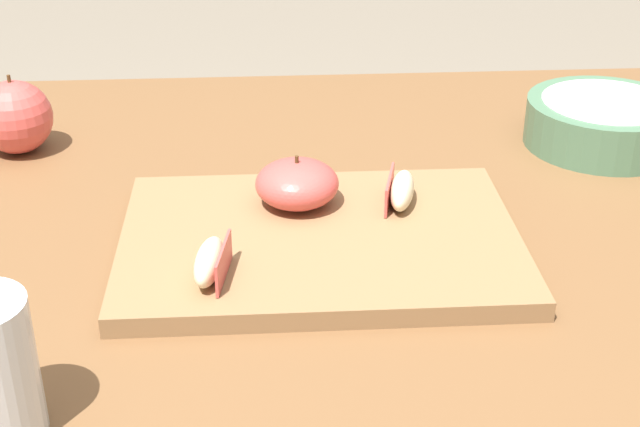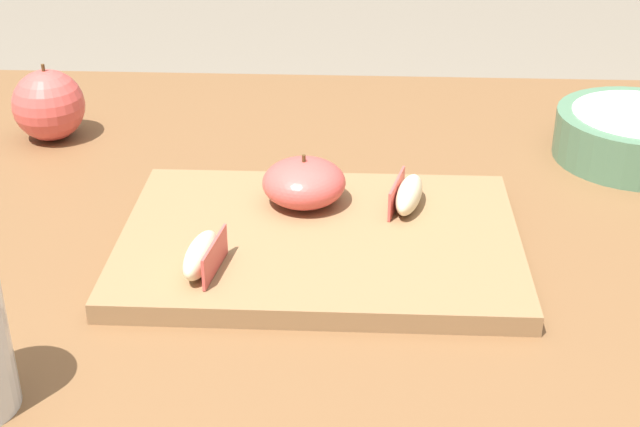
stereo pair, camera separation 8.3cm
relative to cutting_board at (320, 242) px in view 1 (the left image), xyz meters
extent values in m
cube|color=brown|center=(0.01, 0.01, -0.02)|extent=(1.15, 0.97, 0.03)
cube|color=brown|center=(0.53, 0.43, -0.39)|extent=(0.06, 0.06, 0.71)
cube|color=olive|center=(0.00, 0.00, 0.00)|extent=(0.37, 0.26, 0.02)
ellipsoid|color=#D14C47|center=(-0.02, 0.06, 0.03)|extent=(0.08, 0.08, 0.04)
cylinder|color=#4C3319|center=(-0.02, 0.06, 0.06)|extent=(0.00, 0.00, 0.01)
ellipsoid|color=beige|center=(0.08, 0.05, 0.02)|extent=(0.04, 0.07, 0.03)
cube|color=#D14C47|center=(0.07, 0.06, 0.02)|extent=(0.02, 0.06, 0.03)
ellipsoid|color=beige|center=(-0.10, -0.07, 0.02)|extent=(0.03, 0.07, 0.03)
cube|color=#D14C47|center=(-0.09, -0.07, 0.02)|extent=(0.01, 0.07, 0.03)
sphere|color=#D14C47|center=(-0.33, 0.25, 0.03)|extent=(0.08, 0.08, 0.08)
cylinder|color=#4C3319|center=(-0.33, 0.25, 0.08)|extent=(0.00, 0.00, 0.01)
cylinder|color=#4C7556|center=(0.34, 0.23, 0.02)|extent=(0.18, 0.18, 0.05)
cylinder|color=white|center=(0.34, 0.23, 0.02)|extent=(0.15, 0.15, 0.04)
camera|label=1|loc=(-0.05, -0.74, 0.42)|focal=51.48mm
camera|label=2|loc=(0.04, -0.74, 0.42)|focal=51.48mm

